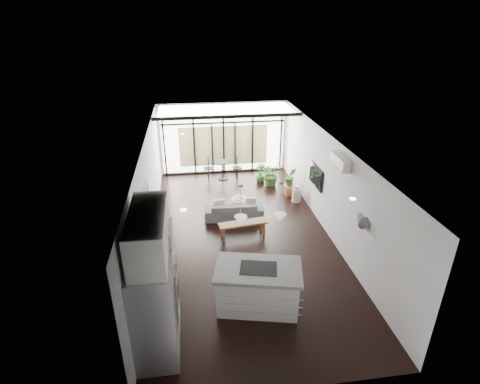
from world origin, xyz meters
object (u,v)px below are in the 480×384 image
object	(u,v)px
island	(258,287)
fridge	(154,314)
tv	(316,176)
console_bench	(243,229)
pouf	(239,204)
sofa	(234,207)
milk_can	(296,194)

from	to	relation	value
island	fridge	size ratio (longest dim) A/B	0.91
fridge	island	bearing A→B (deg)	26.88
fridge	tv	size ratio (longest dim) A/B	1.81
console_bench	tv	size ratio (longest dim) A/B	1.27
console_bench	pouf	size ratio (longest dim) A/B	2.60
island	fridge	bearing A→B (deg)	-140.26
sofa	console_bench	world-z (taller)	sofa
island	console_bench	size ratio (longest dim) A/B	1.30
fridge	pouf	size ratio (longest dim) A/B	3.73
tv	island	bearing A→B (deg)	-122.89
fridge	console_bench	world-z (taller)	fridge
island	fridge	xyz separation A→B (m)	(-2.07, -1.05, 0.50)
island	sofa	size ratio (longest dim) A/B	1.00
pouf	fridge	bearing A→B (deg)	-112.53
fridge	pouf	bearing A→B (deg)	67.47
fridge	sofa	bearing A→B (deg)	67.97
island	tv	xyz separation A→B (m)	(2.52, 3.90, 0.80)
sofa	island	bearing A→B (deg)	93.13
fridge	milk_can	bearing A→B (deg)	53.77
fridge	console_bench	distance (m)	4.54
console_bench	pouf	distance (m)	1.58
fridge	console_bench	bearing A→B (deg)	60.99
pouf	tv	size ratio (longest dim) A/B	0.49
sofa	console_bench	bearing A→B (deg)	98.87
sofa	milk_can	distance (m)	2.39
pouf	console_bench	bearing A→B (deg)	-93.98
console_bench	tv	bearing A→B (deg)	15.43
island	pouf	distance (m)	4.46
island	console_bench	xyz separation A→B (m)	(0.10, 2.86, -0.27)
pouf	tv	distance (m)	2.61
island	console_bench	distance (m)	2.88
sofa	tv	world-z (taller)	tv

